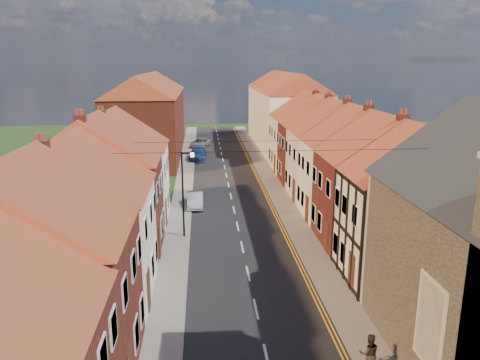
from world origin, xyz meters
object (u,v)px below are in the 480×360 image
at_px(car_distant, 200,143).
at_px(lamppost, 184,189).
at_px(car_far, 198,154).
at_px(pedestrian_right, 369,353).
at_px(car_mid, 195,200).

bearing_deg(car_distant, lamppost, -74.52).
relative_size(lamppost, car_distant, 1.32).
bearing_deg(car_far, lamppost, -88.08).
height_order(car_distant, pedestrian_right, pedestrian_right).
bearing_deg(car_distant, pedestrian_right, -65.36).
relative_size(car_mid, pedestrian_right, 2.25).
bearing_deg(pedestrian_right, car_far, -73.61).
distance_m(car_mid, pedestrian_right, 23.57).
distance_m(car_far, car_distant, 8.56).
bearing_deg(lamppost, car_far, 88.45).
height_order(car_mid, pedestrian_right, pedestrian_right).
relative_size(lamppost, car_mid, 1.63).
relative_size(lamppost, car_far, 1.21).
height_order(lamppost, car_distant, lamppost).
bearing_deg(car_mid, car_distant, 89.29).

